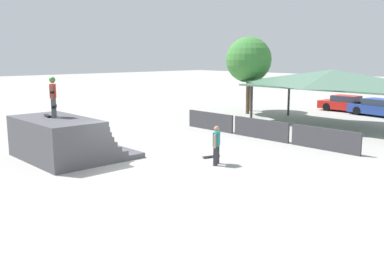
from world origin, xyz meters
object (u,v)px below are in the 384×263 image
object	(u,v)px
skater_on_deck	(53,94)
tree_beside_pavilion	(252,59)
skateboard_on_ground	(211,156)
bystander_walking	(216,143)
tree_far_back	(249,60)
parked_car_red	(347,104)
parked_car_blue	(380,108)
skateboard_on_deck	(48,116)

from	to	relation	value
skater_on_deck	tree_beside_pavilion	distance (m)	19.26
skater_on_deck	skateboard_on_ground	bearing A→B (deg)	78.44
skateboard_on_ground	tree_beside_pavilion	xyz separation A→B (m)	(-9.08, 13.68, 4.06)
bystander_walking	tree_beside_pavilion	bearing A→B (deg)	3.48
tree_far_back	parked_car_red	world-z (taller)	tree_far_back
tree_beside_pavilion	parked_car_blue	xyz separation A→B (m)	(8.44, 4.48, -3.52)
skateboard_on_ground	tree_beside_pavilion	distance (m)	16.92
tree_beside_pavilion	tree_far_back	distance (m)	1.83
skater_on_deck	tree_far_back	xyz separation A→B (m)	(-3.54, 17.12, 1.29)
skateboard_on_ground	tree_beside_pavilion	world-z (taller)	tree_beside_pavilion
bystander_walking	parked_car_red	world-z (taller)	bystander_walking
skateboard_on_ground	bystander_walking	bearing A→B (deg)	-112.58
bystander_walking	parked_car_blue	size ratio (longest dim) A/B	0.35
tree_far_back	parked_car_blue	xyz separation A→B (m)	(7.48, 6.04, -3.46)
skater_on_deck	parked_car_red	size ratio (longest dim) A/B	0.40
skateboard_on_deck	tree_far_back	distance (m)	17.70
skater_on_deck	tree_beside_pavilion	size ratio (longest dim) A/B	0.31
skateboard_on_deck	bystander_walking	xyz separation A→B (m)	(5.93, 4.40, -0.95)
skateboard_on_deck	tree_beside_pavilion	bearing A→B (deg)	114.75
skateboard_on_ground	parked_car_red	size ratio (longest dim) A/B	0.19
skater_on_deck	tree_far_back	distance (m)	17.53
bystander_walking	parked_car_blue	distance (m)	18.98
bystander_walking	skateboard_on_ground	xyz separation A→B (m)	(-1.01, 0.74, -0.84)
skateboard_on_ground	parked_car_red	world-z (taller)	parked_car_red
skateboard_on_deck	parked_car_red	xyz separation A→B (m)	(1.32, 24.01, -1.24)
tree_beside_pavilion	parked_car_red	distance (m)	8.33
skater_on_deck	skateboard_on_deck	distance (m)	1.01
tree_beside_pavilion	parked_car_blue	distance (m)	10.18
tree_beside_pavilion	parked_car_red	xyz separation A→B (m)	(5.49, 5.18, -3.52)
tree_far_back	parked_car_red	bearing A→B (deg)	56.11
tree_beside_pavilion	tree_far_back	world-z (taller)	tree_far_back
parked_car_red	skateboard_on_ground	bearing A→B (deg)	-79.15
skateboard_on_ground	tree_far_back	size ratio (longest dim) A/B	0.15
bystander_walking	skater_on_deck	bearing A→B (deg)	95.78
parked_car_blue	parked_car_red	bearing A→B (deg)	174.57
bystander_walking	parked_car_red	distance (m)	20.14
bystander_walking	tree_far_back	bearing A→B (deg)	3.88
skateboard_on_ground	tree_far_back	distance (m)	15.13
skater_on_deck	parked_car_red	world-z (taller)	skater_on_deck
skateboard_on_ground	parked_car_blue	distance (m)	18.18
skateboard_on_ground	parked_car_red	distance (m)	19.21
skateboard_on_ground	parked_car_red	bearing A→B (deg)	24.50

